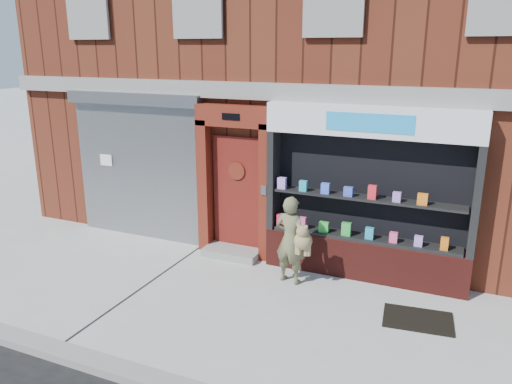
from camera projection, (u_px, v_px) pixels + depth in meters
The scene contains 8 objects.
ground at pixel (227, 303), 7.90m from camera, with size 80.00×80.00×0.00m, color #9E9E99.
curb at pixel (146, 379), 5.99m from camera, with size 60.00×0.30×0.12m, color gray.
building at pixel (336, 43), 12.06m from camera, with size 12.00×8.16×8.00m.
shutter_bay at pixel (138, 157), 10.27m from camera, with size 3.10×0.30×3.04m.
red_door_bay at pixel (235, 182), 9.42m from camera, with size 1.52×0.58×2.90m.
pharmacy_bay at pixel (366, 202), 8.44m from camera, with size 3.50×0.41×3.00m.
woman at pixel (292, 240), 8.39m from camera, with size 0.74×0.56×1.53m.
doormat at pixel (418, 319), 7.39m from camera, with size 1.00×0.70×0.02m, color black.
Camera 1 is at (3.27, -6.32, 3.88)m, focal length 35.00 mm.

